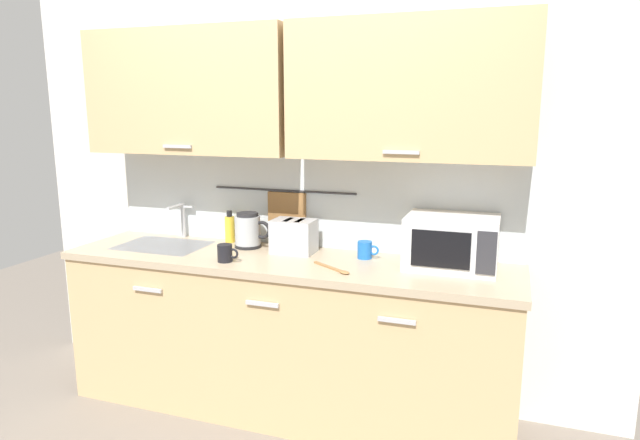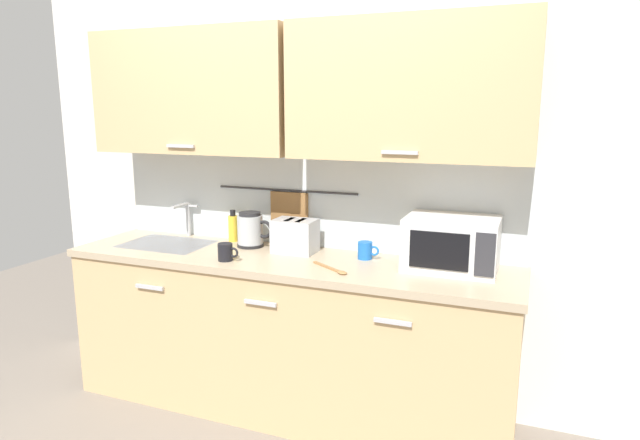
{
  "view_description": "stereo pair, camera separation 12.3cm",
  "coord_description": "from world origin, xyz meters",
  "views": [
    {
      "loc": [
        1.14,
        -2.42,
        1.71
      ],
      "look_at": [
        0.19,
        0.33,
        1.12
      ],
      "focal_mm": 31.0,
      "sensor_mm": 36.0,
      "label": 1
    },
    {
      "loc": [
        1.26,
        -2.37,
        1.71
      ],
      "look_at": [
        0.19,
        0.33,
        1.12
      ],
      "focal_mm": 31.0,
      "sensor_mm": 36.0,
      "label": 2
    }
  ],
  "objects": [
    {
      "name": "sink_faucet",
      "position": [
        -0.81,
        0.53,
        1.04
      ],
      "size": [
        0.09,
        0.17,
        0.22
      ],
      "color": "#B2B5BA",
      "rests_on": "counter_unit"
    },
    {
      "name": "toaster",
      "position": [
        0.0,
        0.42,
        1.0
      ],
      "size": [
        0.26,
        0.17,
        0.19
      ],
      "color": "#B7BABF",
      "rests_on": "counter_unit"
    },
    {
      "name": "ground",
      "position": [
        0.0,
        0.0,
        0.0
      ],
      "size": [
        8.0,
        8.0,
        0.0
      ],
      "primitive_type": "plane",
      "color": "slate"
    },
    {
      "name": "back_wall_assembly",
      "position": [
        -0.0,
        0.53,
        1.52
      ],
      "size": [
        3.7,
        0.41,
        2.5
      ],
      "color": "silver",
      "rests_on": "ground"
    },
    {
      "name": "mug_near_sink",
      "position": [
        -0.28,
        0.12,
        0.95
      ],
      "size": [
        0.12,
        0.08,
        0.09
      ],
      "color": "black",
      "rests_on": "counter_unit"
    },
    {
      "name": "electric_kettle",
      "position": [
        -0.3,
        0.45,
        1.0
      ],
      "size": [
        0.23,
        0.16,
        0.21
      ],
      "color": "black",
      "rests_on": "counter_unit"
    },
    {
      "name": "dish_soap_bottle",
      "position": [
        -0.46,
        0.53,
        0.99
      ],
      "size": [
        0.06,
        0.06,
        0.2
      ],
      "color": "yellow",
      "rests_on": "counter_unit"
    },
    {
      "name": "mug_by_kettle",
      "position": [
        0.42,
        0.43,
        0.95
      ],
      "size": [
        0.12,
        0.08,
        0.09
      ],
      "color": "blue",
      "rests_on": "counter_unit"
    },
    {
      "name": "microwave",
      "position": [
        0.88,
        0.41,
        1.04
      ],
      "size": [
        0.46,
        0.35,
        0.27
      ],
      "color": "white",
      "rests_on": "counter_unit"
    },
    {
      "name": "wooden_spoon",
      "position": [
        0.33,
        0.16,
        0.91
      ],
      "size": [
        0.25,
        0.18,
        0.01
      ],
      "color": "#9E7042",
      "rests_on": "counter_unit"
    },
    {
      "name": "counter_unit",
      "position": [
        -0.01,
        0.3,
        0.46
      ],
      "size": [
        2.53,
        0.64,
        0.9
      ],
      "color": "tan",
      "rests_on": "ground"
    }
  ]
}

